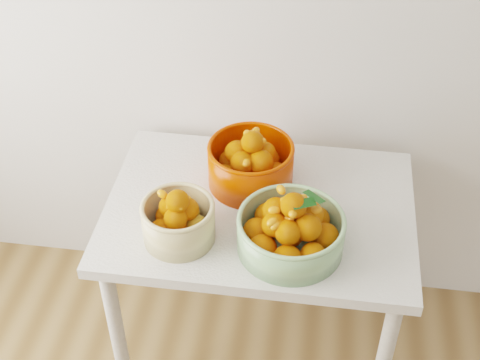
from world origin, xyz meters
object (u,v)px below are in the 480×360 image
(bowl_cream, at_px, (178,220))
(bowl_green, at_px, (291,230))
(bowl_orange, at_px, (251,164))
(table, at_px, (259,227))

(bowl_cream, xyz_separation_m, bowl_green, (0.34, 0.01, -0.00))
(bowl_cream, height_order, bowl_green, bowl_green)
(bowl_cream, xyz_separation_m, bowl_orange, (0.18, 0.29, 0.01))
(table, height_order, bowl_cream, bowl_cream)
(table, bearing_deg, bowl_orange, 111.39)
(bowl_green, bearing_deg, bowl_cream, -178.71)
(table, distance_m, bowl_green, 0.26)
(bowl_cream, distance_m, bowl_green, 0.34)
(bowl_orange, bearing_deg, table, -68.61)
(table, xyz_separation_m, bowl_green, (0.11, -0.17, 0.17))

